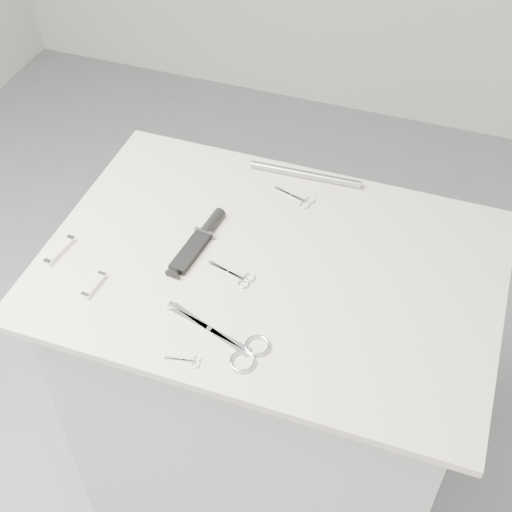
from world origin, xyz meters
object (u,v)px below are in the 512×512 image
(tiny_scissors, at_px, (188,361))
(metal_rail, at_px, (305,175))
(pocket_knife_a, at_px, (60,250))
(large_shears, at_px, (235,345))
(plinth, at_px, (269,385))
(sheathed_knife, at_px, (201,238))
(embroidery_scissors_a, at_px, (238,277))
(pocket_knife_b, at_px, (94,285))
(embroidery_scissors_b, at_px, (300,199))

(tiny_scissors, distance_m, metal_rail, 0.61)
(pocket_knife_a, bearing_deg, large_shears, -96.49)
(plinth, height_order, metal_rail, metal_rail)
(sheathed_knife, bearing_deg, large_shears, -138.63)
(plinth, distance_m, pocket_knife_a, 0.67)
(plinth, relative_size, sheathed_knife, 4.25)
(tiny_scissors, distance_m, pocket_knife_a, 0.43)
(embroidery_scissors_a, bearing_deg, pocket_knife_b, -140.60)
(tiny_scissors, height_order, metal_rail, metal_rail)
(plinth, relative_size, large_shears, 3.85)
(embroidery_scissors_a, distance_m, metal_rail, 0.37)
(plinth, bearing_deg, embroidery_scissors_b, 90.66)
(large_shears, relative_size, pocket_knife_a, 2.43)
(large_shears, xyz_separation_m, embroidery_scissors_b, (-0.01, 0.46, -0.00))
(tiny_scissors, bearing_deg, metal_rail, 73.98)
(large_shears, bearing_deg, sheathed_knife, 142.86)
(plinth, distance_m, metal_rail, 0.57)
(sheathed_knife, relative_size, pocket_knife_b, 2.82)
(plinth, relative_size, metal_rail, 3.20)
(tiny_scissors, bearing_deg, pocket_knife_a, 144.33)
(embroidery_scissors_a, xyz_separation_m, tiny_scissors, (-0.01, -0.24, -0.00))
(embroidery_scissors_a, relative_size, pocket_knife_a, 1.17)
(large_shears, height_order, tiny_scissors, large_shears)
(plinth, bearing_deg, pocket_knife_a, -165.13)
(sheathed_knife, distance_m, pocket_knife_b, 0.26)
(embroidery_scissors_a, distance_m, pocket_knife_a, 0.41)
(pocket_knife_a, bearing_deg, sheathed_knife, -56.79)
(plinth, xyz_separation_m, metal_rail, (-0.01, 0.31, 0.48))
(embroidery_scissors_a, relative_size, pocket_knife_b, 1.50)
(plinth, height_order, large_shears, large_shears)
(plinth, relative_size, pocket_knife_b, 12.00)
(pocket_knife_b, bearing_deg, sheathed_knife, -33.73)
(embroidery_scissors_a, xyz_separation_m, sheathed_knife, (-0.12, 0.08, 0.01))
(large_shears, height_order, embroidery_scissors_a, large_shears)
(large_shears, height_order, pocket_knife_b, pocket_knife_b)
(pocket_knife_b, xyz_separation_m, metal_rail, (0.32, 0.50, 0.00))
(pocket_knife_a, relative_size, pocket_knife_b, 1.28)
(embroidery_scissors_b, bearing_deg, metal_rail, 115.27)
(large_shears, bearing_deg, embroidery_scissors_b, 108.40)
(sheathed_knife, xyz_separation_m, metal_rail, (0.16, 0.29, 0.00))
(embroidery_scissors_a, xyz_separation_m, pocket_knife_b, (-0.28, -0.13, 0.00))
(metal_rail, bearing_deg, large_shears, -88.20)
(embroidery_scissors_b, height_order, tiny_scissors, same)
(tiny_scissors, relative_size, pocket_knife_a, 0.75)
(large_shears, height_order, embroidery_scissors_b, large_shears)
(sheathed_knife, height_order, metal_rail, sheathed_knife)
(pocket_knife_b, bearing_deg, embroidery_scissors_b, -34.23)
(plinth, relative_size, embroidery_scissors_a, 7.99)
(tiny_scissors, bearing_deg, embroidery_scissors_a, 75.66)
(pocket_knife_a, relative_size, metal_rail, 0.34)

